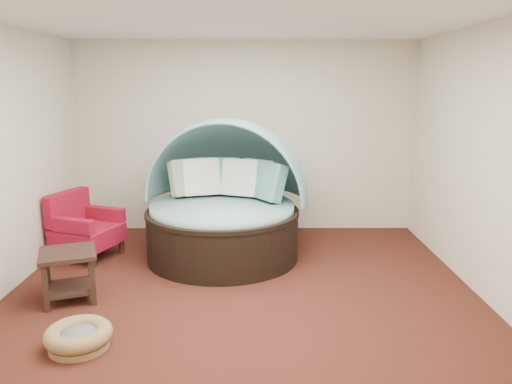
{
  "coord_description": "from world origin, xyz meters",
  "views": [
    {
      "loc": [
        0.13,
        -4.93,
        2.19
      ],
      "look_at": [
        0.15,
        0.6,
        0.99
      ],
      "focal_mm": 35.0,
      "sensor_mm": 36.0,
      "label": 1
    }
  ],
  "objects_px": {
    "pet_basket": "(79,337)",
    "red_armchair": "(84,228)",
    "canopy_daybed": "(225,193)",
    "side_table": "(69,269)"
  },
  "relations": [
    {
      "from": "pet_basket",
      "to": "red_armchair",
      "type": "bearing_deg",
      "value": 107.01
    },
    {
      "from": "canopy_daybed",
      "to": "side_table",
      "type": "xyz_separation_m",
      "value": [
        -1.52,
        -1.39,
        -0.48
      ]
    },
    {
      "from": "red_armchair",
      "to": "pet_basket",
      "type": "bearing_deg",
      "value": -52.27
    },
    {
      "from": "pet_basket",
      "to": "red_armchair",
      "type": "height_order",
      "value": "red_armchair"
    },
    {
      "from": "canopy_daybed",
      "to": "side_table",
      "type": "relative_size",
      "value": 3.31
    },
    {
      "from": "canopy_daybed",
      "to": "red_armchair",
      "type": "xyz_separation_m",
      "value": [
        -1.8,
        -0.08,
        -0.43
      ]
    },
    {
      "from": "canopy_daybed",
      "to": "pet_basket",
      "type": "relative_size",
      "value": 3.44
    },
    {
      "from": "canopy_daybed",
      "to": "red_armchair",
      "type": "relative_size",
      "value": 2.49
    },
    {
      "from": "red_armchair",
      "to": "side_table",
      "type": "relative_size",
      "value": 1.33
    },
    {
      "from": "canopy_daybed",
      "to": "red_armchair",
      "type": "height_order",
      "value": "canopy_daybed"
    }
  ]
}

